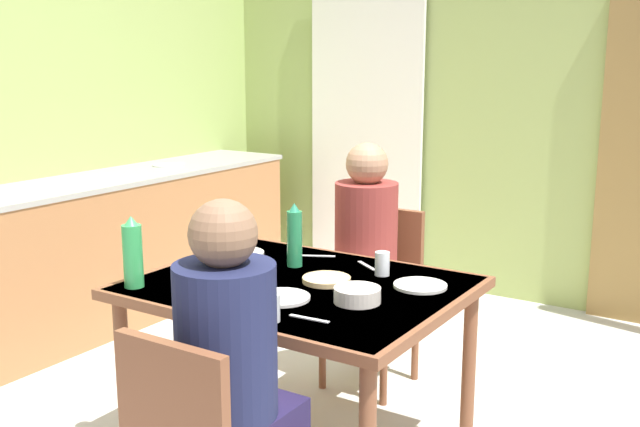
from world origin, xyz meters
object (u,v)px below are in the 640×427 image
at_px(chair_far_diner, 377,285).
at_px(serving_bowl_center, 357,295).
at_px(water_bottle_green_far, 295,237).
at_px(person_near_diner, 229,345).
at_px(person_far_diner, 365,235).
at_px(kitchen_counter, 131,243).
at_px(water_bottle_green_near, 133,254).
at_px(dining_table, 299,301).

bearing_deg(chair_far_diner, serving_bowl_center, 114.12).
height_order(chair_far_diner, water_bottle_green_far, water_bottle_green_far).
distance_m(person_near_diner, water_bottle_green_far, 0.98).
distance_m(chair_far_diner, person_far_diner, 0.31).
bearing_deg(person_far_diner, kitchen_counter, -6.53).
height_order(chair_far_diner, serving_bowl_center, chair_far_diner).
bearing_deg(water_bottle_green_near, serving_bowl_center, 20.40).
xyz_separation_m(kitchen_counter, water_bottle_green_near, (1.43, -1.30, 0.43)).
xyz_separation_m(person_near_diner, serving_bowl_center, (0.07, 0.63, -0.01)).
xyz_separation_m(kitchen_counter, person_near_diner, (2.17, -1.63, 0.33)).
xyz_separation_m(dining_table, water_bottle_green_near, (-0.50, -0.38, 0.20)).
xyz_separation_m(kitchen_counter, chair_far_diner, (1.82, -0.07, 0.05)).
xyz_separation_m(person_near_diner, water_bottle_green_far, (-0.39, 0.90, 0.09)).
bearing_deg(water_bottle_green_far, water_bottle_green_near, -121.89).
relative_size(chair_far_diner, water_bottle_green_far, 3.22).
distance_m(dining_table, water_bottle_green_far, 0.31).
xyz_separation_m(person_far_diner, water_bottle_green_far, (-0.04, -0.52, 0.09)).
xyz_separation_m(water_bottle_green_far, serving_bowl_center, (0.46, -0.27, -0.10)).
height_order(kitchen_counter, water_bottle_green_near, water_bottle_green_near).
bearing_deg(dining_table, water_bottle_green_near, -142.78).
bearing_deg(person_far_diner, serving_bowl_center, 117.69).
height_order(dining_table, chair_far_diner, chair_far_diner).
height_order(chair_far_diner, water_bottle_green_near, water_bottle_green_near).
distance_m(dining_table, serving_bowl_center, 0.33).
bearing_deg(water_bottle_green_near, person_near_diner, -23.97).
distance_m(person_far_diner, water_bottle_green_near, 1.17).
distance_m(chair_far_diner, water_bottle_green_near, 1.35).
relative_size(dining_table, serving_bowl_center, 7.25).
bearing_deg(water_bottle_green_far, person_near_diner, -66.81).
relative_size(person_near_diner, serving_bowl_center, 4.53).
distance_m(kitchen_counter, chair_far_diner, 1.82).
bearing_deg(person_near_diner, water_bottle_green_far, 113.19).
height_order(water_bottle_green_near, serving_bowl_center, water_bottle_green_near).
height_order(person_near_diner, serving_bowl_center, person_near_diner).
height_order(kitchen_counter, chair_far_diner, kitchen_counter).
bearing_deg(kitchen_counter, water_bottle_green_far, -22.34).
bearing_deg(serving_bowl_center, water_bottle_green_near, -159.60).
relative_size(dining_table, water_bottle_green_near, 4.44).
bearing_deg(water_bottle_green_far, person_far_diner, 85.63).
bearing_deg(serving_bowl_center, dining_table, 165.23).
bearing_deg(kitchen_counter, serving_bowl_center, -24.11).
bearing_deg(serving_bowl_center, kitchen_counter, 155.89).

